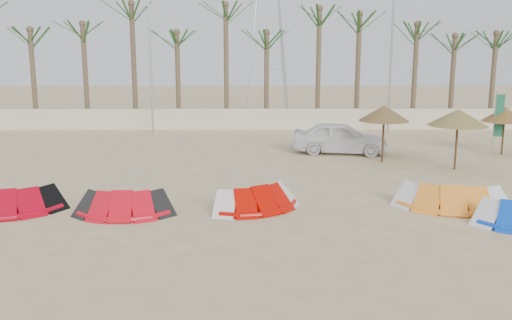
{
  "coord_description": "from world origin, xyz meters",
  "views": [
    {
      "loc": [
        -0.18,
        -13.6,
        5.31
      ],
      "look_at": [
        0.0,
        6.0,
        1.3
      ],
      "focal_mm": 40.0,
      "sensor_mm": 36.0,
      "label": 1
    }
  ],
  "objects_px": {
    "kite_red_left": "(9,198)",
    "kite_orange": "(449,194)",
    "parasol_left": "(384,113)",
    "car": "(340,138)",
    "parasol_mid": "(458,117)",
    "kite_red_mid": "(126,201)",
    "parasol_right": "(505,114)",
    "kite_red_right": "(258,196)"
  },
  "relations": [
    {
      "from": "kite_red_left",
      "to": "parasol_left",
      "type": "height_order",
      "value": "parasol_left"
    },
    {
      "from": "kite_orange",
      "to": "kite_red_right",
      "type": "bearing_deg",
      "value": -178.8
    },
    {
      "from": "kite_red_right",
      "to": "kite_orange",
      "type": "bearing_deg",
      "value": 1.2
    },
    {
      "from": "kite_red_left",
      "to": "kite_red_mid",
      "type": "bearing_deg",
      "value": -4.81
    },
    {
      "from": "kite_red_right",
      "to": "car",
      "type": "distance_m",
      "value": 10.36
    },
    {
      "from": "parasol_mid",
      "to": "car",
      "type": "relative_size",
      "value": 0.57
    },
    {
      "from": "kite_red_right",
      "to": "kite_orange",
      "type": "distance_m",
      "value": 6.34
    },
    {
      "from": "parasol_left",
      "to": "parasol_right",
      "type": "height_order",
      "value": "parasol_left"
    },
    {
      "from": "kite_red_left",
      "to": "kite_orange",
      "type": "xyz_separation_m",
      "value": [
        14.38,
        0.39,
        0.0
      ]
    },
    {
      "from": "kite_orange",
      "to": "parasol_left",
      "type": "xyz_separation_m",
      "value": [
        -0.57,
        7.21,
        1.82
      ]
    },
    {
      "from": "kite_red_mid",
      "to": "car",
      "type": "height_order",
      "value": "car"
    },
    {
      "from": "parasol_right",
      "to": "car",
      "type": "bearing_deg",
      "value": 177.49
    },
    {
      "from": "parasol_mid",
      "to": "parasol_right",
      "type": "xyz_separation_m",
      "value": [
        3.48,
        3.35,
        -0.28
      ]
    },
    {
      "from": "kite_red_left",
      "to": "kite_red_mid",
      "type": "xyz_separation_m",
      "value": [
        3.83,
        -0.32,
        -0.0
      ]
    },
    {
      "from": "kite_red_mid",
      "to": "kite_orange",
      "type": "xyz_separation_m",
      "value": [
        10.55,
        0.71,
        0.0
      ]
    },
    {
      "from": "kite_red_left",
      "to": "kite_orange",
      "type": "relative_size",
      "value": 1.01
    },
    {
      "from": "kite_red_left",
      "to": "parasol_mid",
      "type": "distance_m",
      "value": 17.75
    },
    {
      "from": "kite_red_right",
      "to": "parasol_left",
      "type": "height_order",
      "value": "parasol_left"
    },
    {
      "from": "kite_red_mid",
      "to": "kite_orange",
      "type": "height_order",
      "value": "same"
    },
    {
      "from": "parasol_left",
      "to": "car",
      "type": "bearing_deg",
      "value": 127.06
    },
    {
      "from": "parasol_left",
      "to": "parasol_right",
      "type": "xyz_separation_m",
      "value": [
        6.26,
        1.79,
        -0.27
      ]
    },
    {
      "from": "kite_orange",
      "to": "parasol_right",
      "type": "relative_size",
      "value": 1.66
    },
    {
      "from": "kite_red_mid",
      "to": "parasol_mid",
      "type": "height_order",
      "value": "parasol_mid"
    },
    {
      "from": "kite_red_left",
      "to": "kite_red_mid",
      "type": "relative_size",
      "value": 1.25
    },
    {
      "from": "kite_red_mid",
      "to": "parasol_mid",
      "type": "relative_size",
      "value": 1.19
    },
    {
      "from": "kite_red_right",
      "to": "parasol_mid",
      "type": "height_order",
      "value": "parasol_mid"
    },
    {
      "from": "kite_red_left",
      "to": "kite_orange",
      "type": "height_order",
      "value": "same"
    },
    {
      "from": "kite_red_left",
      "to": "kite_orange",
      "type": "distance_m",
      "value": 14.39
    },
    {
      "from": "kite_orange",
      "to": "parasol_left",
      "type": "height_order",
      "value": "parasol_left"
    },
    {
      "from": "kite_red_mid",
      "to": "parasol_right",
      "type": "xyz_separation_m",
      "value": [
        16.24,
        9.71,
        1.55
      ]
    },
    {
      "from": "parasol_mid",
      "to": "kite_red_mid",
      "type": "bearing_deg",
      "value": -153.47
    },
    {
      "from": "parasol_mid",
      "to": "parasol_right",
      "type": "height_order",
      "value": "parasol_mid"
    },
    {
      "from": "kite_red_mid",
      "to": "parasol_mid",
      "type": "distance_m",
      "value": 14.37
    },
    {
      "from": "kite_red_mid",
      "to": "parasol_right",
      "type": "distance_m",
      "value": 18.98
    },
    {
      "from": "parasol_mid",
      "to": "parasol_right",
      "type": "bearing_deg",
      "value": 43.88
    },
    {
      "from": "parasol_mid",
      "to": "car",
      "type": "xyz_separation_m",
      "value": [
        -4.39,
        3.69,
        -1.47
      ]
    },
    {
      "from": "kite_red_mid",
      "to": "kite_red_right",
      "type": "height_order",
      "value": "same"
    },
    {
      "from": "kite_red_left",
      "to": "parasol_mid",
      "type": "relative_size",
      "value": 1.49
    },
    {
      "from": "kite_red_left",
      "to": "parasol_right",
      "type": "bearing_deg",
      "value": 25.08
    },
    {
      "from": "kite_red_mid",
      "to": "parasol_right",
      "type": "bearing_deg",
      "value": 30.89
    },
    {
      "from": "kite_red_left",
      "to": "kite_red_right",
      "type": "height_order",
      "value": "same"
    },
    {
      "from": "kite_orange",
      "to": "parasol_right",
      "type": "distance_m",
      "value": 10.76
    }
  ]
}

